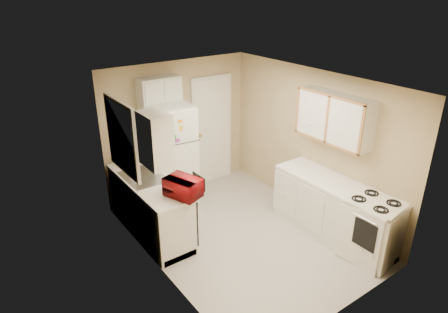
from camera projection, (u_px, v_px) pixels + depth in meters
floor at (243, 235)px, 6.19m from camera, size 3.80×3.80×0.00m
ceiling at (246, 82)px, 5.22m from camera, size 3.80×3.80×0.00m
wall_left at (156, 193)px, 4.95m from camera, size 3.80×3.80×0.00m
wall_right at (312, 143)px, 6.45m from camera, size 3.80×3.80×0.00m
wall_back at (178, 128)px, 7.11m from camera, size 2.80×2.80×0.00m
wall_front at (354, 225)px, 4.29m from camera, size 2.80×2.80×0.00m
left_counter at (150, 207)px, 6.08m from camera, size 0.60×1.80×0.90m
dishwasher at (187, 216)px, 5.78m from camera, size 0.03×0.58×0.72m
sink at (144, 179)px, 6.03m from camera, size 0.54×0.74×0.16m
microwave at (183, 186)px, 5.42m from camera, size 0.55×0.42×0.32m
soap_bottle at (129, 162)px, 6.25m from camera, size 0.12×0.12×0.22m
window_blinds at (123, 137)px, 5.59m from camera, size 0.10×0.98×1.08m
upper_cabinet_left at (156, 140)px, 4.95m from camera, size 0.30×0.45×0.70m
refrigerator at (169, 156)px, 6.72m from camera, size 0.81×0.79×1.80m
cabinet_over_fridge at (159, 89)px, 6.46m from camera, size 0.70×0.30×0.40m
interior_door at (212, 131)px, 7.53m from camera, size 0.86×0.06×2.08m
right_counter at (334, 210)px, 6.00m from camera, size 0.60×2.00×0.90m
stove at (371, 232)px, 5.51m from camera, size 0.65×0.77×0.85m
upper_cabinet_right at (335, 118)px, 5.76m from camera, size 0.30×1.20×0.70m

